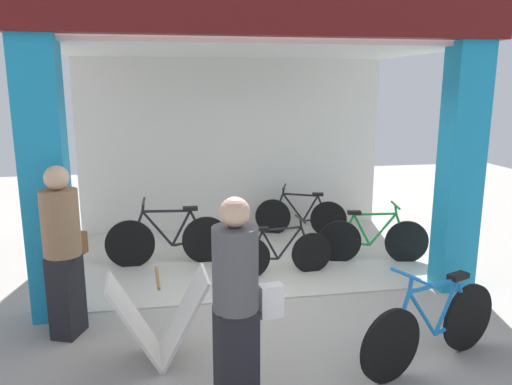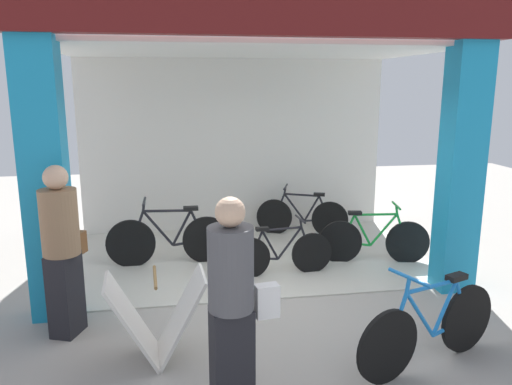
{
  "view_description": "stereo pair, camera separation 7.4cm",
  "coord_description": "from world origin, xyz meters",
  "px_view_note": "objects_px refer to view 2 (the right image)",
  "views": [
    {
      "loc": [
        -1.08,
        -5.39,
        2.52
      ],
      "look_at": [
        0.0,
        0.78,
        1.15
      ],
      "focal_mm": 34.78,
      "sensor_mm": 36.0,
      "label": 1
    },
    {
      "loc": [
        -1.01,
        -5.4,
        2.52
      ],
      "look_at": [
        0.0,
        0.78,
        1.15
      ],
      "focal_mm": 34.78,
      "sensor_mm": 36.0,
      "label": 2
    }
  ],
  "objects_px": {
    "bicycle_inside_2": "(169,239)",
    "bicycle_inside_1": "(302,216)",
    "sandwich_board_sign": "(157,318)",
    "bicycle_inside_0": "(374,240)",
    "pedestrian_2": "(232,305)",
    "bicycle_parked_0": "(430,328)",
    "pedestrian_0": "(62,248)",
    "bicycle_inside_3": "(281,253)"
  },
  "relations": [
    {
      "from": "bicycle_inside_1",
      "to": "pedestrian_2",
      "type": "xyz_separation_m",
      "value": [
        -1.69,
        -4.43,
        0.56
      ]
    },
    {
      "from": "bicycle_inside_0",
      "to": "pedestrian_2",
      "type": "xyz_separation_m",
      "value": [
        -2.37,
        -2.98,
        0.55
      ]
    },
    {
      "from": "bicycle_parked_0",
      "to": "pedestrian_2",
      "type": "relative_size",
      "value": 0.92
    },
    {
      "from": "bicycle_inside_0",
      "to": "sandwich_board_sign",
      "type": "height_order",
      "value": "bicycle_inside_0"
    },
    {
      "from": "bicycle_inside_3",
      "to": "bicycle_parked_0",
      "type": "xyz_separation_m",
      "value": [
        0.88,
        -2.35,
        0.06
      ]
    },
    {
      "from": "bicycle_inside_2",
      "to": "sandwich_board_sign",
      "type": "bearing_deg",
      "value": -92.15
    },
    {
      "from": "bicycle_parked_0",
      "to": "pedestrian_0",
      "type": "distance_m",
      "value": 3.61
    },
    {
      "from": "bicycle_inside_2",
      "to": "bicycle_parked_0",
      "type": "relative_size",
      "value": 1.09
    },
    {
      "from": "bicycle_inside_1",
      "to": "sandwich_board_sign",
      "type": "xyz_separation_m",
      "value": [
        -2.3,
        -3.56,
        0.07
      ]
    },
    {
      "from": "bicycle_inside_1",
      "to": "bicycle_parked_0",
      "type": "xyz_separation_m",
      "value": [
        0.14,
        -4.07,
        0.03
      ]
    },
    {
      "from": "pedestrian_0",
      "to": "pedestrian_2",
      "type": "bearing_deg",
      "value": -44.92
    },
    {
      "from": "bicycle_inside_1",
      "to": "bicycle_parked_0",
      "type": "distance_m",
      "value": 4.07
    },
    {
      "from": "bicycle_inside_2",
      "to": "bicycle_inside_1",
      "type": "bearing_deg",
      "value": 25.69
    },
    {
      "from": "bicycle_inside_3",
      "to": "bicycle_parked_0",
      "type": "distance_m",
      "value": 2.51
    },
    {
      "from": "bicycle_inside_1",
      "to": "pedestrian_2",
      "type": "height_order",
      "value": "pedestrian_2"
    },
    {
      "from": "bicycle_inside_0",
      "to": "sandwich_board_sign",
      "type": "distance_m",
      "value": 3.65
    },
    {
      "from": "bicycle_inside_2",
      "to": "bicycle_inside_3",
      "type": "bearing_deg",
      "value": -24.12
    },
    {
      "from": "bicycle_inside_1",
      "to": "bicycle_inside_2",
      "type": "height_order",
      "value": "bicycle_inside_2"
    },
    {
      "from": "bicycle_parked_0",
      "to": "bicycle_inside_3",
      "type": "bearing_deg",
      "value": 110.43
    },
    {
      "from": "bicycle_inside_0",
      "to": "pedestrian_2",
      "type": "height_order",
      "value": "pedestrian_2"
    },
    {
      "from": "bicycle_inside_1",
      "to": "sandwich_board_sign",
      "type": "relative_size",
      "value": 1.58
    },
    {
      "from": "bicycle_inside_0",
      "to": "pedestrian_0",
      "type": "xyz_separation_m",
      "value": [
        -3.9,
        -1.45,
        0.57
      ]
    },
    {
      "from": "sandwich_board_sign",
      "to": "pedestrian_0",
      "type": "xyz_separation_m",
      "value": [
        -0.93,
        0.66,
        0.51
      ]
    },
    {
      "from": "bicycle_parked_0",
      "to": "pedestrian_2",
      "type": "xyz_separation_m",
      "value": [
        -1.83,
        -0.36,
        0.53
      ]
    },
    {
      "from": "bicycle_parked_0",
      "to": "sandwich_board_sign",
      "type": "bearing_deg",
      "value": 168.31
    },
    {
      "from": "pedestrian_0",
      "to": "bicycle_inside_0",
      "type": "bearing_deg",
      "value": 20.33
    },
    {
      "from": "bicycle_inside_2",
      "to": "bicycle_parked_0",
      "type": "bearing_deg",
      "value": -52.08
    },
    {
      "from": "bicycle_inside_0",
      "to": "bicycle_inside_1",
      "type": "relative_size",
      "value": 1.06
    },
    {
      "from": "sandwich_board_sign",
      "to": "bicycle_inside_2",
      "type": "bearing_deg",
      "value": 87.85
    },
    {
      "from": "bicycle_inside_2",
      "to": "sandwich_board_sign",
      "type": "relative_size",
      "value": 1.87
    },
    {
      "from": "bicycle_inside_0",
      "to": "pedestrian_0",
      "type": "distance_m",
      "value": 4.2
    },
    {
      "from": "bicycle_inside_2",
      "to": "pedestrian_0",
      "type": "bearing_deg",
      "value": -119.09
    },
    {
      "from": "bicycle_inside_3",
      "to": "pedestrian_2",
      "type": "distance_m",
      "value": 2.94
    },
    {
      "from": "bicycle_inside_3",
      "to": "sandwich_board_sign",
      "type": "height_order",
      "value": "sandwich_board_sign"
    },
    {
      "from": "bicycle_inside_1",
      "to": "bicycle_inside_3",
      "type": "relative_size",
      "value": 1.03
    },
    {
      "from": "bicycle_inside_1",
      "to": "bicycle_inside_2",
      "type": "xyz_separation_m",
      "value": [
        -2.2,
        -1.06,
        0.04
      ]
    },
    {
      "from": "pedestrian_0",
      "to": "bicycle_parked_0",
      "type": "bearing_deg",
      "value": -19.13
    },
    {
      "from": "pedestrian_2",
      "to": "pedestrian_0",
      "type": "bearing_deg",
      "value": 135.08
    },
    {
      "from": "bicycle_inside_2",
      "to": "bicycle_parked_0",
      "type": "height_order",
      "value": "bicycle_inside_2"
    },
    {
      "from": "bicycle_inside_2",
      "to": "pedestrian_2",
      "type": "bearing_deg",
      "value": -81.38
    },
    {
      "from": "bicycle_inside_1",
      "to": "bicycle_parked_0",
      "type": "relative_size",
      "value": 0.92
    },
    {
      "from": "bicycle_inside_3",
      "to": "pedestrian_2",
      "type": "xyz_separation_m",
      "value": [
        -0.96,
        -2.71,
        0.58
      ]
    }
  ]
}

